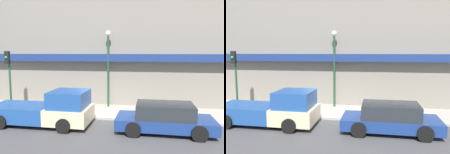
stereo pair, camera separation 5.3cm
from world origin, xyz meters
TOP-DOWN VIEW (x-y plane):
  - ground_plane at (0.00, 0.00)m, footprint 80.00×80.00m
  - sidewalk at (0.00, 1.58)m, footprint 36.00×3.15m
  - building at (-0.02, 4.63)m, footprint 19.80×3.80m
  - pickup_truck at (-2.67, -1.32)m, footprint 5.39×2.24m
  - parked_car at (3.36, -1.32)m, footprint 4.62×2.10m
  - fire_hydrant at (-1.96, 0.77)m, footprint 0.19×0.19m
  - street_lamp at (-0.16, 2.61)m, footprint 0.36×0.36m
  - traffic_light at (-6.30, 0.77)m, footprint 0.28×0.42m

SIDE VIEW (x-z plane):
  - ground_plane at x=0.00m, z-range 0.00..0.00m
  - sidewalk at x=0.00m, z-range 0.00..0.13m
  - fire_hydrant at x=-1.96m, z-range 0.13..0.83m
  - parked_car at x=3.36m, z-range -0.01..1.39m
  - pickup_truck at x=-2.67m, z-range -0.12..1.75m
  - traffic_light at x=-6.30m, z-range 0.83..4.62m
  - street_lamp at x=-0.16m, z-range 0.80..5.94m
  - building at x=-0.02m, z-range -1.30..9.42m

